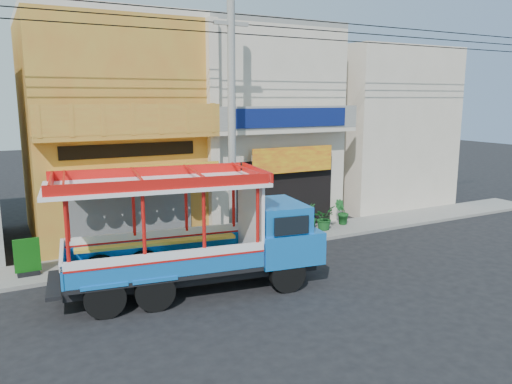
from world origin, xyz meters
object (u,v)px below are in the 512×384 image
(songthaew_truck, at_px, (210,232))
(green_sign, at_px, (27,260))
(potted_plant_a, at_px, (324,218))
(utility_pole, at_px, (236,105))
(potted_plant_b, at_px, (342,212))
(potted_plant_c, at_px, (310,216))

(songthaew_truck, xyz_separation_m, green_sign, (-4.47, 3.21, -1.04))
(green_sign, xyz_separation_m, potted_plant_a, (10.77, 0.18, 0.01))
(songthaew_truck, height_order, potted_plant_a, songthaew_truck)
(utility_pole, bearing_deg, songthaew_truck, -128.09)
(potted_plant_a, distance_m, potted_plant_b, 1.18)
(potted_plant_b, xyz_separation_m, potted_plant_c, (-1.53, 0.10, -0.01))
(utility_pole, bearing_deg, green_sign, 175.38)
(potted_plant_c, bearing_deg, songthaew_truck, -38.74)
(songthaew_truck, relative_size, potted_plant_c, 7.41)
(songthaew_truck, relative_size, potted_plant_b, 7.23)
(potted_plant_a, bearing_deg, potted_plant_b, -12.07)
(songthaew_truck, height_order, potted_plant_c, songthaew_truck)
(green_sign, xyz_separation_m, potted_plant_b, (11.90, 0.52, 0.05))
(green_sign, distance_m, potted_plant_a, 10.77)
(utility_pole, height_order, potted_plant_a, utility_pole)
(potted_plant_a, height_order, potted_plant_c, potted_plant_c)
(potted_plant_a, relative_size, potted_plant_b, 0.92)
(songthaew_truck, bearing_deg, potted_plant_c, 32.98)
(green_sign, distance_m, potted_plant_c, 10.39)
(utility_pole, bearing_deg, potted_plant_a, 9.68)
(utility_pole, relative_size, potted_plant_b, 27.09)
(green_sign, bearing_deg, potted_plant_c, 3.38)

